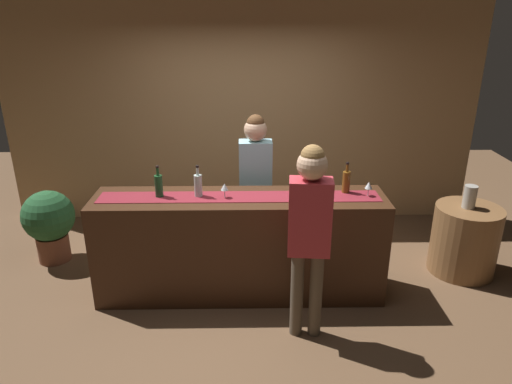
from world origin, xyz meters
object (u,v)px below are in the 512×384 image
object	(u,v)px
wine_bottle_green	(159,185)
customer_sipping	(310,224)
wine_bottle_clear	(198,185)
wine_glass_mid_counter	(369,186)
wine_glass_near_customer	(225,187)
bartender	(256,175)
round_side_table	(465,240)
potted_plant_tall	(49,221)
vase_on_side_table	(470,197)
wine_bottle_amber	(346,181)

from	to	relation	value
wine_bottle_green	customer_sipping	world-z (taller)	customer_sipping
wine_bottle_clear	wine_glass_mid_counter	bearing A→B (deg)	-0.93
wine_glass_near_customer	bartender	world-z (taller)	bartender
customer_sipping	round_side_table	world-z (taller)	customer_sipping
wine_glass_mid_counter	potted_plant_tall	xyz separation A→B (m)	(-3.31, 0.68, -0.65)
wine_bottle_clear	wine_glass_mid_counter	world-z (taller)	wine_bottle_clear
wine_bottle_green	bartender	size ratio (longest dim) A/B	0.18
vase_on_side_table	wine_glass_mid_counter	bearing A→B (deg)	-162.09
bartender	round_side_table	distance (m)	2.32
wine_bottle_clear	customer_sipping	distance (m)	1.18
bartender	round_side_table	world-z (taller)	bartender
wine_glass_mid_counter	vase_on_side_table	distance (m)	1.24
wine_bottle_clear	wine_glass_near_customer	xyz separation A→B (m)	(0.25, -0.04, -0.01)
wine_bottle_green	wine_bottle_clear	distance (m)	0.36
wine_glass_near_customer	bartender	size ratio (longest dim) A/B	0.09
wine_bottle_amber	wine_glass_near_customer	xyz separation A→B (m)	(-1.14, -0.12, -0.01)
wine_bottle_green	round_side_table	bearing A→B (deg)	6.32
bartender	vase_on_side_table	distance (m)	2.21
customer_sipping	round_side_table	xyz separation A→B (m)	(1.81, 1.03, -0.69)
customer_sipping	vase_on_side_table	size ratio (longest dim) A/B	7.12
potted_plant_tall	bartender	bearing A→B (deg)	-2.47
wine_glass_near_customer	potted_plant_tall	distance (m)	2.20
wine_glass_near_customer	bartender	bearing A→B (deg)	63.86
wine_glass_near_customer	wine_bottle_green	bearing A→B (deg)	176.44
vase_on_side_table	potted_plant_tall	distance (m)	4.50
vase_on_side_table	wine_bottle_amber	bearing A→B (deg)	-168.43
wine_bottle_clear	wine_bottle_green	bearing A→B (deg)	-179.14
wine_glass_mid_counter	bartender	world-z (taller)	bartender
wine_bottle_green	potted_plant_tall	world-z (taller)	wine_bottle_green
bartender	customer_sipping	bearing A→B (deg)	107.90
wine_bottle_clear	vase_on_side_table	distance (m)	2.77
wine_bottle_amber	round_side_table	bearing A→B (deg)	11.08
wine_bottle_green	round_side_table	distance (m)	3.23
wine_glass_mid_counter	round_side_table	distance (m)	1.45
customer_sipping	wine_glass_mid_counter	bearing A→B (deg)	51.65
wine_bottle_green	bartender	distance (m)	1.07
wine_bottle_green	customer_sipping	distance (m)	1.48
wine_bottle_clear	potted_plant_tall	bearing A→B (deg)	159.35
bartender	wine_glass_near_customer	bearing A→B (deg)	63.43
wine_bottle_clear	potted_plant_tall	world-z (taller)	wine_bottle_clear
customer_sipping	wine_bottle_green	bearing A→B (deg)	157.82
wine_bottle_clear	vase_on_side_table	xyz separation A→B (m)	(2.74, 0.35, -0.28)
wine_bottle_green	wine_glass_near_customer	world-z (taller)	wine_bottle_green
wine_bottle_clear	vase_on_side_table	world-z (taller)	wine_bottle_clear
customer_sipping	vase_on_side_table	xyz separation A→B (m)	(1.78, 1.03, -0.20)
wine_bottle_clear	bartender	xyz separation A→B (m)	(0.54, 0.56, -0.10)
wine_bottle_amber	wine_glass_near_customer	distance (m)	1.15
wine_glass_mid_counter	vase_on_side_table	bearing A→B (deg)	17.91
wine_bottle_amber	wine_glass_near_customer	world-z (taller)	wine_bottle_amber
wine_bottle_amber	potted_plant_tall	xyz separation A→B (m)	(-3.12, 0.58, -0.66)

